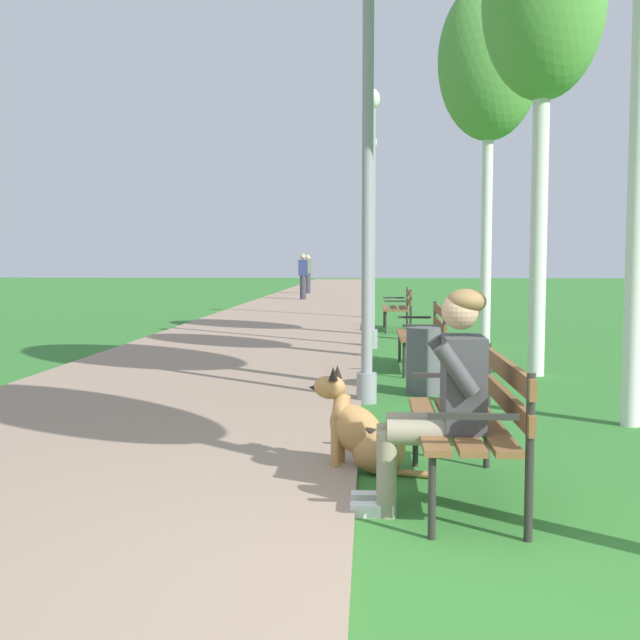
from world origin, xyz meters
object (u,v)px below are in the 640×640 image
(person_seated_on_near_bench, at_px, (443,392))
(birch_tree_fourth, at_px, (489,64))
(lamp_post_far, at_px, (371,225))
(park_bench_far, at_px, (400,305))
(lamp_post_mid, at_px, (372,215))
(birch_tree_third, at_px, (543,8))
(park_bench_near, at_px, (474,413))
(pedestrian_distant, at_px, (303,277))
(lamp_post_near, at_px, (368,152))
(dog_shepherd, at_px, (363,434))
(litter_bin, at_px, (423,361))
(park_bench_mid, at_px, (425,330))
(pedestrian_further_distant, at_px, (308,274))

(person_seated_on_near_bench, distance_m, birch_tree_fourth, 9.57)
(person_seated_on_near_bench, height_order, lamp_post_far, lamp_post_far)
(person_seated_on_near_bench, bearing_deg, lamp_post_far, 91.47)
(park_bench_far, bearing_deg, person_seated_on_near_bench, -91.04)
(lamp_post_mid, distance_m, birch_tree_third, 4.16)
(park_bench_near, distance_m, lamp_post_far, 14.15)
(birch_tree_fourth, distance_m, pedestrian_distant, 15.38)
(park_bench_near, bearing_deg, birch_tree_fourth, 81.15)
(park_bench_near, height_order, park_bench_far, same)
(park_bench_near, height_order, birch_tree_fourth, birch_tree_fourth)
(lamp_post_mid, xyz_separation_m, lamp_post_far, (0.01, 6.19, 0.13))
(park_bench_near, relative_size, lamp_post_near, 0.32)
(dog_shepherd, bearing_deg, litter_bin, 78.89)
(park_bench_near, xyz_separation_m, lamp_post_far, (-0.57, 14.03, 1.75))
(park_bench_far, height_order, pedestrian_distant, pedestrian_distant)
(dog_shepherd, xyz_separation_m, lamp_post_mid, (0.07, 7.33, 1.86))
(park_bench_mid, height_order, person_seated_on_near_bench, person_seated_on_near_bench)
(lamp_post_near, distance_m, birch_tree_third, 3.43)
(lamp_post_near, relative_size, litter_bin, 6.77)
(park_bench_mid, xyz_separation_m, birch_tree_third, (1.32, -0.39, 3.86))
(pedestrian_distant, bearing_deg, person_seated_on_near_bench, -83.14)
(lamp_post_far, bearing_deg, park_bench_far, -79.44)
(park_bench_far, xyz_separation_m, pedestrian_distant, (-2.96, 11.67, 0.33))
(park_bench_near, bearing_deg, pedestrian_distant, 97.45)
(lamp_post_far, distance_m, litter_bin, 10.61)
(park_bench_far, distance_m, litter_bin, 7.37)
(birch_tree_third, distance_m, litter_bin, 4.50)
(park_bench_far, bearing_deg, birch_tree_fourth, -63.65)
(park_bench_near, height_order, pedestrian_distant, pedestrian_distant)
(dog_shepherd, bearing_deg, lamp_post_mid, 89.45)
(lamp_post_far, bearing_deg, birch_tree_third, -77.57)
(birch_tree_third, bearing_deg, lamp_post_mid, 125.01)
(park_bench_mid, xyz_separation_m, lamp_post_far, (-0.67, 8.65, 1.75))
(park_bench_near, distance_m, birch_tree_third, 6.46)
(birch_tree_third, height_order, pedestrian_further_distant, birch_tree_third)
(lamp_post_near, relative_size, pedestrian_further_distant, 2.87)
(person_seated_on_near_bench, height_order, birch_tree_third, birch_tree_third)
(park_bench_near, bearing_deg, park_bench_far, 90.02)
(park_bench_mid, relative_size, litter_bin, 2.14)
(litter_bin, distance_m, pedestrian_distant, 19.26)
(birch_tree_fourth, bearing_deg, person_seated_on_near_bench, -99.93)
(dog_shepherd, height_order, birch_tree_fourth, birch_tree_fourth)
(birch_tree_third, bearing_deg, lamp_post_near, -136.51)
(litter_bin, bearing_deg, lamp_post_far, 92.91)
(park_bench_mid, xyz_separation_m, person_seated_on_near_bench, (-0.31, -5.64, 0.17))
(litter_bin, bearing_deg, lamp_post_mid, 97.23)
(person_seated_on_near_bench, relative_size, pedestrian_further_distant, 0.76)
(person_seated_on_near_bench, relative_size, birch_tree_third, 0.22)
(park_bench_near, xyz_separation_m, dog_shepherd, (-0.65, 0.51, -0.25))
(lamp_post_far, bearing_deg, dog_shepherd, -90.34)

